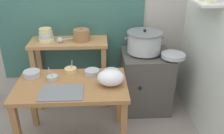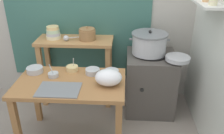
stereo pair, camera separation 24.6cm
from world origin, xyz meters
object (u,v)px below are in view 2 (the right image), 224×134
Objects in this scene: ladle at (67,38)px; prep_bowl_4 at (112,72)px; prep_bowl_0 at (93,71)px; stove_block at (150,82)px; prep_bowl_2 at (53,75)px; steamer_pot at (149,43)px; wide_pan at (178,58)px; prep_bowl_3 at (72,68)px; clay_pot at (88,34)px; plastic_bag at (108,77)px; back_shelf_table at (76,55)px; prep_bowl_1 at (35,70)px; bowl_stack_enamel at (53,33)px; serving_tray at (59,90)px; prep_table at (71,91)px.

ladle reaches higher than prep_bowl_4.
ladle is 1.62× the size of prep_bowl_0.
prep_bowl_2 reaches higher than stove_block.
prep_bowl_4 is at bearing -132.49° from steamer_pot.
wide_pan reaches higher than prep_bowl_4.
clay_pot is at bearing 78.91° from prep_bowl_3.
ladle is 0.89× the size of wide_pan.
plastic_bag reaches higher than prep_bowl_0.
plastic_bag is at bearing -68.36° from clay_pot.
clay_pot is 1.34× the size of prep_bowl_0.
prep_bowl_0 is (0.13, -0.58, -0.22)m from clay_pot.
back_shelf_table reaches higher than wide_pan.
clay_pot is at bearing 102.82° from prep_bowl_0.
plastic_bag is 1.71× the size of prep_bowl_0.
wide_pan is at bearing -32.36° from stove_block.
prep_bowl_2 is at bearing -137.95° from prep_bowl_3.
plastic_bag is at bearing -50.21° from prep_bowl_0.
prep_bowl_1 is 1.14× the size of prep_bowl_4.
clay_pot is 0.44m from bowl_stack_enamel.
wide_pan is at bearing -10.47° from ladle.
prep_bowl_1 is at bearing -179.49° from prep_bowl_4.
back_shelf_table is 0.65m from prep_bowl_0.
clay_pot is at bearing 81.15° from serving_tray.
prep_bowl_2 is at bearing -153.23° from stove_block.
plastic_bag is 0.60m from prep_bowl_2.
prep_table is 7.22× the size of prep_bowl_4.
clay_pot reaches higher than back_shelf_table.
bowl_stack_enamel is at bearing 104.06° from prep_bowl_2.
prep_bowl_0 reaches higher than serving_tray.
steamer_pot reaches higher than plastic_bag.
prep_bowl_0 is at bearing 51.92° from serving_tray.
stove_block reaches higher than serving_tray.
stove_block is at bearing 35.75° from prep_table.
back_shelf_table reaches higher than plastic_bag.
steamer_pot is at bearing 47.51° from prep_bowl_4.
prep_bowl_0 is at bearing -143.44° from steamer_pot.
prep_bowl_4 is at bearing -59.90° from clay_pot.
prep_bowl_0 is at bearing -146.29° from stove_block.
bowl_stack_enamel is at bearing 157.67° from ladle.
steamer_pot is 1.23m from serving_tray.
wide_pan is 0.79m from prep_bowl_4.
plastic_bag is 1.52× the size of prep_bowl_1.
prep_bowl_1 is at bearing -119.32° from back_shelf_table.
clay_pot is 0.74× the size of wide_pan.
prep_bowl_0 is at bearing 0.58° from prep_bowl_1.
prep_bowl_2 is at bearing -166.88° from prep_bowl_0.
stove_block is 1.38m from bowl_stack_enamel.
serving_tray is at bearing -143.57° from prep_bowl_4.
back_shelf_table is 1.02m from stove_block.
steamer_pot reaches higher than stove_block.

